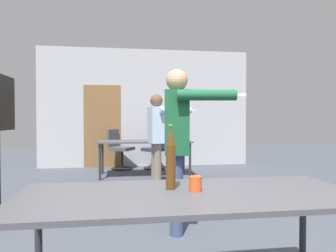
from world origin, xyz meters
TOP-DOWN VIEW (x-y plane):
  - back_wall at (-0.03, 6.16)m, footprint 5.32×0.12m
  - conference_table_near at (-0.15, 0.26)m, footprint 2.06×0.83m
  - conference_table_far at (-0.13, 4.80)m, footprint 1.92×0.80m
  - person_right_polo at (0.01, 3.65)m, footprint 0.81×0.64m
  - person_center_tall at (0.01, 1.59)m, footprint 0.76×0.73m
  - office_chair_side_rolled at (0.21, 5.64)m, footprint 0.68×0.69m
  - office_chair_mid_tucked at (-0.67, 5.76)m, footprint 0.67×0.65m
  - beer_bottle at (-0.25, 0.37)m, footprint 0.06×0.06m
  - drink_cup at (-0.11, 0.29)m, footprint 0.08×0.08m

SIDE VIEW (x-z plane):
  - office_chair_side_rolled at x=0.21m, z-range -0.03..0.90m
  - office_chair_mid_tucked at x=-0.67m, z-range -0.02..0.93m
  - conference_table_far at x=-0.13m, z-range 0.31..1.05m
  - conference_table_near at x=-0.15m, z-range 0.31..1.06m
  - drink_cup at x=-0.11m, z-range 0.74..0.84m
  - beer_bottle at x=-0.25m, z-range 0.73..1.15m
  - person_right_polo at x=0.01m, z-range 0.16..1.79m
  - person_center_tall at x=0.01m, z-range 0.18..1.89m
  - back_wall at x=-0.03m, z-range -0.01..2.96m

